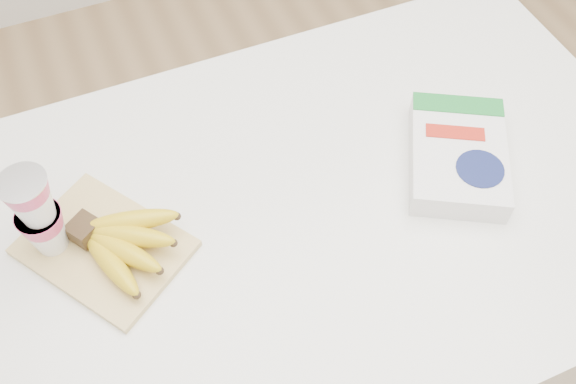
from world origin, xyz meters
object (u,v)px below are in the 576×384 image
Objects in this scene: bananas at (121,242)px; yogurt_stack at (37,213)px; cutting_board at (105,247)px; table at (317,313)px; cereal_box at (458,155)px.

bananas is 0.14m from yogurt_stack.
cutting_board is 0.13m from yogurt_stack.
yogurt_stack reaches higher than table.
cutting_board is 0.88× the size of cereal_box.
table is at bearing -155.51° from cereal_box.
bananas is at bearing -28.19° from yogurt_stack.
yogurt_stack reaches higher than bananas.
cutting_board is at bearing -24.81° from yogurt_stack.
yogurt_stack is at bearing 151.81° from bananas.
cutting_board is 0.65m from cereal_box.
cereal_box is at bearing -4.80° from table.
cereal_box reaches higher than table.
bananas is 0.64× the size of cereal_box.
cereal_box is (0.72, -0.11, -0.08)m from yogurt_stack.
bananas is (0.03, -0.02, 0.03)m from cutting_board.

